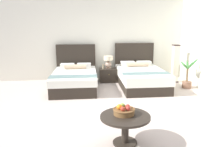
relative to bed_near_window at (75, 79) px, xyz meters
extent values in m
cube|color=beige|center=(1.02, -1.69, -0.31)|extent=(9.23, 9.35, 0.02)
cube|color=white|center=(1.02, 1.18, 1.13)|extent=(9.23, 0.12, 2.85)
cube|color=white|center=(3.84, -1.29, 1.13)|extent=(0.12, 4.95, 2.85)
cube|color=#2A231C|center=(0.00, -0.09, -0.14)|extent=(1.26, 2.07, 0.31)
cube|color=white|center=(0.00, -0.09, 0.11)|extent=(1.30, 2.11, 0.20)
cube|color=#2A231C|center=(-0.01, 0.96, 0.33)|extent=(1.33, 0.07, 1.26)
cube|color=white|center=(-0.28, 0.67, 0.28)|extent=(0.45, 0.30, 0.14)
cube|color=white|center=(0.27, 0.68, 0.28)|extent=(0.45, 0.30, 0.14)
cylinder|color=#CBAE8E|center=(0.00, 0.43, 0.29)|extent=(0.69, 0.16, 0.15)
cube|color=slate|center=(0.01, -0.68, 0.22)|extent=(1.31, 0.40, 0.01)
cube|color=#2A231C|center=(2.04, -0.09, -0.16)|extent=(1.31, 2.15, 0.28)
cube|color=white|center=(2.04, -0.09, 0.12)|extent=(1.35, 2.19, 0.27)
cube|color=#2A231C|center=(2.04, 1.01, 0.35)|extent=(1.38, 0.07, 1.29)
cube|color=white|center=(1.75, 0.71, 0.32)|extent=(0.47, 0.30, 0.14)
cube|color=white|center=(2.32, 0.72, 0.32)|extent=(0.47, 0.30, 0.14)
cylinder|color=#CBAE8E|center=(2.04, 0.48, 0.32)|extent=(0.71, 0.16, 0.15)
cube|color=slate|center=(2.05, -0.65, 0.26)|extent=(1.36, 0.35, 0.01)
cube|color=#2A231C|center=(1.09, 0.70, -0.07)|extent=(0.60, 0.46, 0.46)
sphere|color=tan|center=(1.09, 0.46, 0.00)|extent=(0.02, 0.02, 0.02)
cylinder|color=tan|center=(1.09, 0.72, 0.17)|extent=(0.17, 0.17, 0.02)
ellipsoid|color=tan|center=(1.09, 0.72, 0.29)|extent=(0.21, 0.21, 0.22)
cylinder|color=#99844C|center=(1.09, 0.72, 0.42)|extent=(0.02, 0.02, 0.04)
cylinder|color=beige|center=(1.09, 0.72, 0.51)|extent=(0.30, 0.30, 0.14)
cylinder|color=gray|center=(0.91, 0.66, 0.23)|extent=(0.07, 0.07, 0.14)
torus|color=gray|center=(0.91, 0.66, 0.31)|extent=(0.07, 0.07, 0.01)
cylinder|color=#2A231C|center=(1.01, -3.42, -0.28)|extent=(0.40, 0.40, 0.02)
cylinder|color=#2A231C|center=(1.01, -3.42, -0.08)|extent=(0.12, 0.12, 0.44)
cylinder|color=#2A231C|center=(1.01, -3.42, 0.16)|extent=(0.80, 0.80, 0.04)
cylinder|color=brown|center=(0.99, -3.36, 0.22)|extent=(0.33, 0.33, 0.08)
torus|color=brown|center=(0.99, -3.36, 0.27)|extent=(0.35, 0.35, 0.02)
sphere|color=orange|center=(0.92, -3.36, 0.30)|extent=(0.09, 0.09, 0.09)
sphere|color=#B33827|center=(0.96, -3.43, 0.30)|extent=(0.08, 0.08, 0.08)
sphere|color=#B2352E|center=(1.05, -3.42, 0.30)|extent=(0.07, 0.07, 0.07)
sphere|color=red|center=(1.06, -3.33, 0.30)|extent=(0.07, 0.07, 0.07)
sphere|color=#83A541|center=(0.98, -3.29, 0.30)|extent=(0.08, 0.08, 0.08)
cube|color=black|center=(3.32, 0.43, -0.28)|extent=(0.22, 0.22, 0.03)
cube|color=white|center=(3.32, 0.43, 0.34)|extent=(0.18, 0.18, 1.21)
cube|color=black|center=(3.32, 0.43, 0.96)|extent=(0.22, 0.22, 0.02)
cylinder|color=brown|center=(3.42, -0.35, -0.19)|extent=(0.29, 0.29, 0.20)
cylinder|color=brown|center=(3.42, -0.35, 0.11)|extent=(0.04, 0.04, 0.40)
ellipsoid|color=#40813E|center=(3.55, -0.37, 0.46)|extent=(0.32, 0.11, 0.35)
ellipsoid|color=#40813E|center=(3.44, -0.25, 0.43)|extent=(0.09, 0.24, 0.28)
ellipsoid|color=#40813E|center=(3.33, -0.26, 0.40)|extent=(0.22, 0.23, 0.27)
ellipsoid|color=#40813E|center=(3.32, -0.41, 0.39)|extent=(0.25, 0.20, 0.24)
ellipsoid|color=#40813E|center=(3.44, -0.44, 0.42)|extent=(0.11, 0.23, 0.27)
camera|label=1|loc=(0.47, -6.65, 1.56)|focal=35.41mm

